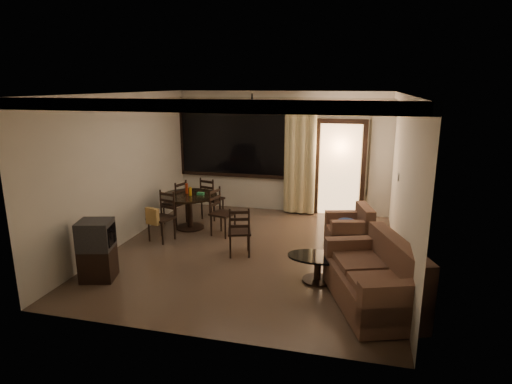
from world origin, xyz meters
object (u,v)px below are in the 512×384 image
(dining_chair_east, at_px, (223,221))
(coffee_table, at_px, (318,264))
(dining_chair_west, at_px, (176,210))
(dining_chair_north, at_px, (212,206))
(side_chair, at_px, (239,240))
(dining_table, at_px, (189,202))
(tv_cabinet, at_px, (97,250))
(sofa, at_px, (377,281))
(armchair, at_px, (351,231))
(dining_chair_south, at_px, (161,225))

(dining_chair_east, height_order, coffee_table, dining_chair_east)
(dining_chair_west, xyz_separation_m, dining_chair_north, (0.66, 0.51, 0.00))
(dining_chair_west, xyz_separation_m, side_chair, (1.84, -1.39, -0.01))
(dining_chair_east, xyz_separation_m, coffee_table, (2.07, -1.62, -0.01))
(dining_chair_north, xyz_separation_m, side_chair, (1.19, -1.90, -0.01))
(dining_table, relative_size, coffee_table, 1.24)
(dining_table, distance_m, dining_chair_north, 0.84)
(dining_chair_north, height_order, tv_cabinet, dining_chair_north)
(dining_chair_north, height_order, sofa, dining_chair_north)
(dining_chair_east, bearing_deg, sofa, -110.10)
(sofa, bearing_deg, coffee_table, 126.75)
(dining_chair_east, xyz_separation_m, tv_cabinet, (-1.24, -2.36, 0.19))
(armchair, distance_m, coffee_table, 1.64)
(dining_chair_south, height_order, armchair, dining_chair_south)
(dining_chair_east, bearing_deg, dining_chair_north, 46.76)
(sofa, relative_size, side_chair, 2.09)
(dining_chair_west, height_order, side_chair, dining_chair_west)
(dining_chair_north, bearing_deg, dining_chair_east, 136.76)
(dining_chair_east, height_order, dining_chair_north, same)
(dining_chair_west, height_order, sofa, dining_chair_west)
(tv_cabinet, distance_m, side_chair, 2.36)
(dining_chair_west, relative_size, sofa, 0.50)
(dining_chair_north, bearing_deg, sofa, 154.41)
(dining_table, relative_size, side_chair, 1.28)
(tv_cabinet, bearing_deg, armchair, 16.64)
(dining_table, distance_m, side_chair, 1.85)
(sofa, bearing_deg, armchair, 80.75)
(tv_cabinet, distance_m, armchair, 4.42)
(coffee_table, bearing_deg, dining_chair_west, 147.54)
(tv_cabinet, distance_m, coffee_table, 3.40)
(dining_table, bearing_deg, dining_chair_west, 151.05)
(dining_chair_south, distance_m, coffee_table, 3.28)
(dining_table, bearing_deg, sofa, -33.04)
(dining_table, bearing_deg, tv_cabinet, -99.65)
(dining_chair_north, height_order, coffee_table, dining_chair_north)
(tv_cabinet, bearing_deg, dining_table, 65.24)
(armchair, bearing_deg, coffee_table, -120.57)
(dining_chair_west, distance_m, dining_chair_east, 1.32)
(dining_table, distance_m, armchair, 3.33)
(dining_table, height_order, side_chair, dining_table)
(sofa, distance_m, side_chair, 2.63)
(armchair, bearing_deg, dining_chair_north, 146.70)
(tv_cabinet, bearing_deg, sofa, -12.60)
(tv_cabinet, relative_size, coffee_table, 1.01)
(dining_chair_east, distance_m, sofa, 3.64)
(dining_chair_east, height_order, tv_cabinet, dining_chair_east)
(dining_chair_south, height_order, coffee_table, dining_chair_south)
(dining_table, relative_size, dining_chair_west, 1.22)
(tv_cabinet, xyz_separation_m, coffee_table, (3.31, 0.74, -0.20))
(dining_chair_north, bearing_deg, side_chair, 138.65)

